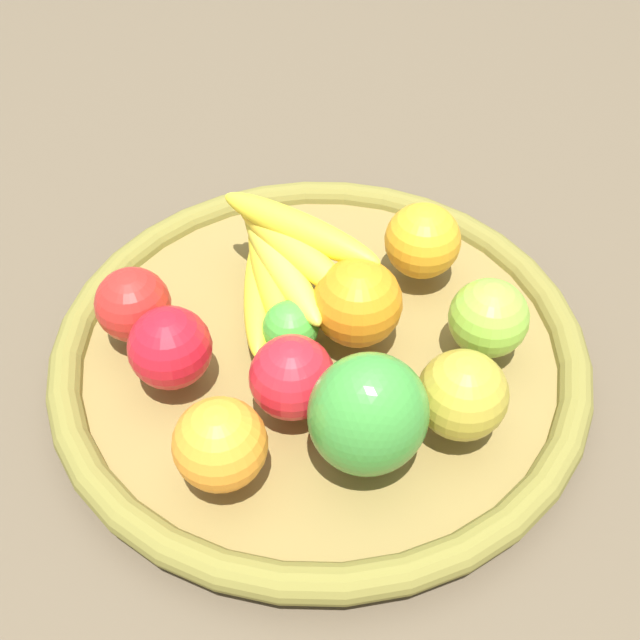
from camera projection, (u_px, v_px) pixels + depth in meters
name	position (u px, v px, depth m)	size (l,w,h in m)	color
ground_plane	(320.00, 367.00, 0.72)	(2.40, 2.40, 0.00)	brown
basket	(320.00, 352.00, 0.70)	(0.47, 0.47, 0.04)	olive
apple_1	(489.00, 318.00, 0.65)	(0.07, 0.07, 0.07)	#85BC39
apple_4	(292.00, 377.00, 0.61)	(0.07, 0.07, 0.07)	red
banana_bunch	(281.00, 261.00, 0.69)	(0.17, 0.14, 0.08)	yellow
apple_0	(462.00, 395.00, 0.60)	(0.07, 0.07, 0.07)	#AA952F
apple_3	(170.00, 348.00, 0.63)	(0.07, 0.07, 0.07)	red
orange_2	(358.00, 303.00, 0.66)	(0.08, 0.08, 0.08)	orange
orange_0	(220.00, 444.00, 0.57)	(0.07, 0.07, 0.07)	orange
orange_1	(423.00, 241.00, 0.72)	(0.07, 0.07, 0.07)	orange
bell_pepper	(366.00, 415.00, 0.56)	(0.09, 0.08, 0.10)	#3B8E36
apple_2	(133.00, 305.00, 0.67)	(0.06, 0.06, 0.06)	red
lime_0	(290.00, 328.00, 0.66)	(0.05, 0.05, 0.05)	green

